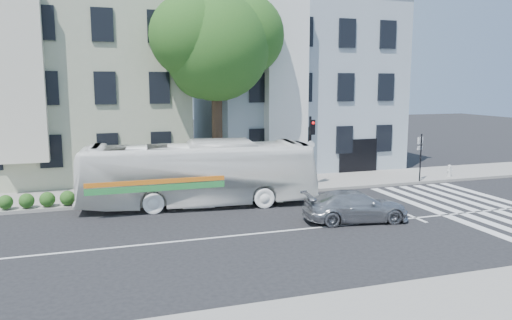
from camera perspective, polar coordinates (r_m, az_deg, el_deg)
name	(u,v)px	position (r m, az deg, el deg)	size (l,w,h in m)	color
ground	(272,232)	(19.30, 1.78, -8.25)	(120.00, 120.00, 0.00)	black
sidewalk_far	(220,189)	(26.70, -4.12, -3.30)	(80.00, 4.00, 0.15)	gray
building_left	(78,86)	(32.34, -19.63, 8.01)	(12.00, 10.00, 11.00)	#ACAF93
building_right	(293,85)	(34.98, 4.21, 8.51)	(12.00, 10.00, 11.00)	#94A4B0
street_tree	(216,41)	(26.93, -4.57, 13.40)	(7.30, 5.90, 11.10)	#2D2116
bus	(199,173)	(23.23, -6.57, -1.54)	(10.86, 2.54, 3.02)	white
sedan	(355,206)	(21.05, 11.30, -5.19)	(4.36, 1.77, 1.27)	#A6A7AD
hedge	(107,195)	(24.19, -16.71, -3.89)	(8.50, 0.84, 0.70)	#366922
traffic_signal	(311,142)	(26.79, 6.28, 2.01)	(0.41, 0.52, 3.90)	black
fire_hydrant	(449,170)	(31.78, 21.23, -1.12)	(0.39, 0.23, 0.71)	silver
far_sign_pole	(420,151)	(29.53, 18.28, 0.93)	(0.47, 0.25, 2.70)	black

